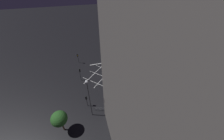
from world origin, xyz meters
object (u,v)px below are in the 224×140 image
waiting_car (139,63)px  traffic_light_nw_main (86,99)px  traffic_light_sw_main (153,83)px  traffic_light_se_main (129,51)px  street_lamp_west (88,93)px  street_tree_near (59,119)px  street_lamp_east (127,100)px  traffic_light_median_north (80,72)px  traffic_light_median_south (136,64)px  traffic_light_sw_cross (156,83)px  traffic_light_ne_main (78,57)px

waiting_car → traffic_light_nw_main: bearing=32.1°
traffic_light_sw_main → traffic_light_se_main: (16.74, -0.41, -0.38)m
street_lamp_west → street_tree_near: bearing=106.8°
traffic_light_sw_main → street_lamp_east: size_ratio=0.37×
traffic_light_median_north → traffic_light_sw_main: traffic_light_median_north is taller
traffic_light_median_north → street_tree_near: 14.23m
traffic_light_median_south → traffic_light_se_main: 8.58m
traffic_light_sw_cross → street_lamp_west: 17.19m
traffic_light_sw_main → street_lamp_west: 16.75m
traffic_light_sw_cross → traffic_light_ne_main: (18.08, 17.90, -0.36)m
street_tree_near → waiting_car: 28.73m
traffic_light_se_main → street_lamp_east: (-22.60, 9.79, 4.12)m
traffic_light_median_north → traffic_light_se_main: bearing=24.5°
traffic_light_median_south → traffic_light_sw_main: bearing=96.0°
traffic_light_sw_cross → traffic_light_se_main: size_ratio=1.24×
traffic_light_nw_main → street_lamp_west: street_lamp_west is taller
street_tree_near → traffic_light_median_north: bearing=-18.4°
traffic_light_se_main → street_lamp_west: bearing=-39.5°
traffic_light_sw_cross → traffic_light_ne_main: bearing=-45.3°
traffic_light_se_main → traffic_light_nw_main: traffic_light_nw_main is taller
traffic_light_sw_main → traffic_light_nw_main: traffic_light_sw_main is taller
traffic_light_ne_main → street_tree_near: bearing=-11.0°
traffic_light_sw_main → traffic_light_median_south: traffic_light_median_south is taller
street_lamp_west → street_tree_near: street_lamp_west is taller
traffic_light_median_north → street_lamp_west: 12.52m
traffic_light_median_north → traffic_light_nw_main: (-9.05, -0.60, -0.61)m
street_lamp_west → traffic_light_se_main: bearing=-39.5°
street_lamp_west → waiting_car: 23.76m
traffic_light_sw_cross → traffic_light_nw_main: 17.17m
traffic_light_median_south → traffic_light_ne_main: traffic_light_median_south is taller
traffic_light_ne_main → traffic_light_median_south: bearing=60.6°
traffic_light_nw_main → street_lamp_east: (-5.53, -7.17, 4.10)m
traffic_light_median_north → street_lamp_west: (-11.71, -1.30, 4.22)m
street_lamp_east → street_lamp_west: bearing=66.1°
traffic_light_median_north → traffic_light_median_south: size_ratio=1.05×
traffic_light_se_main → traffic_light_ne_main: traffic_light_ne_main is taller
traffic_light_nw_main → street_lamp_west: size_ratio=0.32×
traffic_light_median_south → traffic_light_se_main: traffic_light_median_south is taller
street_lamp_west → traffic_light_median_north: bearing=6.3°
street_lamp_west → traffic_light_ne_main: bearing=4.0°
waiting_car → traffic_light_sw_cross: bearing=83.5°
traffic_light_median_south → traffic_light_ne_main: size_ratio=1.12×
traffic_light_ne_main → street_lamp_east: (-23.40, -7.91, 3.92)m
traffic_light_sw_main → traffic_light_se_main: size_ratio=1.16×
street_tree_near → traffic_light_sw_main: bearing=-77.7°
traffic_light_sw_main → waiting_car: (11.30, -1.96, -2.07)m
traffic_light_ne_main → traffic_light_se_main: bearing=87.4°
traffic_light_sw_cross → street_tree_near: 22.67m
street_lamp_west → waiting_car: size_ratio=2.47×
traffic_light_nw_main → traffic_light_se_main: bearing=-44.8°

